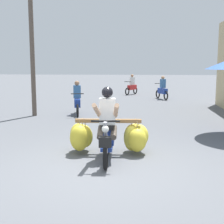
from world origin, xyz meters
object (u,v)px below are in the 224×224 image
Objects in this scene: motorbike_distant_ahead_left at (132,86)px; motorbike_distant_far_ahead at (77,101)px; utility_pole at (32,41)px; motorbike_distant_ahead_right at (162,90)px; motorbike_main_loaded at (109,134)px.

motorbike_distant_far_ahead is (-1.89, -9.07, 0.00)m from motorbike_distant_ahead_left.
motorbike_distant_far_ahead is at bearing 14.64° from utility_pole.
utility_pole is (-5.50, -6.67, 2.41)m from motorbike_distant_ahead_right.
motorbike_main_loaded reaches higher than motorbike_distant_ahead_left.
motorbike_distant_ahead_right is at bearing 50.49° from utility_pole.
utility_pole reaches higher than motorbike_distant_ahead_right.
motorbike_distant_ahead_right is at bearing -55.74° from motorbike_distant_ahead_left.
motorbike_distant_far_ahead is (-3.83, -6.23, 0.00)m from motorbike_distant_ahead_right.
motorbike_distant_far_ahead is at bearing -121.54° from motorbike_distant_ahead_right.
utility_pole is (-3.57, -9.51, 2.41)m from motorbike_distant_ahead_left.
motorbike_distant_ahead_right is (1.87, 11.86, 0.10)m from motorbike_main_loaded.
utility_pole is (-3.63, 5.19, 2.51)m from motorbike_main_loaded.
motorbike_distant_far_ahead is at bearing 109.20° from motorbike_main_loaded.
motorbike_distant_ahead_left is at bearing 78.22° from motorbike_distant_far_ahead.
motorbike_distant_ahead_right is 8.98m from utility_pole.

